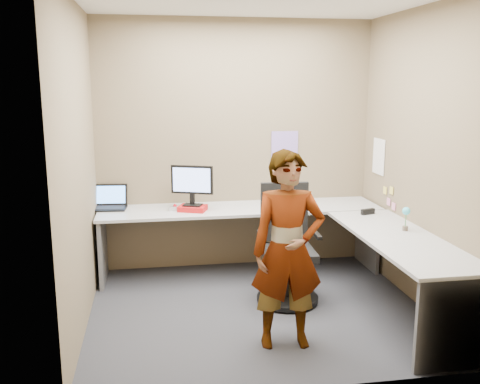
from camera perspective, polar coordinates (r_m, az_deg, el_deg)
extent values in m
plane|color=#28282D|center=(4.98, 1.92, -12.46)|extent=(3.00, 3.00, 0.00)
plane|color=brown|center=(5.86, -0.48, 4.98)|extent=(3.00, 0.00, 3.00)
plane|color=brown|center=(5.11, 18.81, 3.34)|extent=(0.00, 2.70, 2.70)
plane|color=brown|center=(4.55, -16.86, 2.50)|extent=(0.00, 2.70, 2.70)
cube|color=#A5A5A5|center=(5.66, 0.04, -1.81)|extent=(2.96, 0.65, 0.03)
cube|color=#A5A5A5|center=(4.81, 16.69, -4.78)|extent=(0.65, 1.91, 0.03)
cube|color=#59595B|center=(5.71, -14.44, -5.87)|extent=(0.04, 0.60, 0.70)
cube|color=#59595B|center=(6.15, 13.44, -4.55)|extent=(0.04, 0.60, 0.70)
cube|color=#59595B|center=(4.18, 21.97, -13.01)|extent=(0.60, 0.04, 0.70)
cube|color=red|center=(5.52, -5.07, -1.74)|extent=(0.33, 0.28, 0.05)
cube|color=black|center=(5.52, -5.08, -1.39)|extent=(0.22, 0.18, 0.01)
cube|color=black|center=(5.52, -5.11, -0.73)|extent=(0.06, 0.05, 0.11)
cube|color=black|center=(5.48, -5.15, 1.32)|extent=(0.42, 0.18, 0.29)
cube|color=#849FE5|center=(5.46, -5.20, 1.28)|extent=(0.37, 0.14, 0.25)
cube|color=black|center=(5.74, -13.73, -1.71)|extent=(0.36, 0.28, 0.02)
cube|color=black|center=(5.83, -13.59, -0.26)|extent=(0.34, 0.10, 0.22)
cube|color=#4E93F7|center=(5.83, -13.59, -0.26)|extent=(0.30, 0.08, 0.18)
cube|color=#B7B7BC|center=(5.57, -6.96, -1.73)|extent=(0.12, 0.08, 0.04)
sphere|color=red|center=(5.55, -6.96, -1.45)|extent=(0.04, 0.04, 0.04)
cone|color=white|center=(5.63, 3.67, -1.42)|extent=(0.10, 0.10, 0.06)
cube|color=black|center=(5.51, 13.48, -2.04)|extent=(0.16, 0.08, 0.05)
cylinder|color=brown|center=(5.01, 17.21, -3.73)|extent=(0.05, 0.05, 0.04)
cylinder|color=#338C3F|center=(4.99, 17.27, -2.73)|extent=(0.01, 0.01, 0.14)
sphere|color=#46D5F7|center=(4.97, 17.32, -1.95)|extent=(0.07, 0.07, 0.07)
cube|color=#846BB7|center=(5.97, 4.78, 4.57)|extent=(0.30, 0.01, 0.40)
cube|color=white|center=(5.92, 14.58, 3.68)|extent=(0.01, 0.28, 0.38)
cube|color=#F2E059|center=(5.65, 15.85, 0.16)|extent=(0.01, 0.07, 0.07)
cube|color=pink|center=(5.72, 15.57, -1.02)|extent=(0.01, 0.07, 0.07)
cube|color=pink|center=(5.62, 16.07, -1.48)|extent=(0.01, 0.07, 0.07)
cube|color=#F2E059|center=(5.79, 15.21, 0.16)|extent=(0.01, 0.07, 0.07)
cylinder|color=black|center=(5.15, 5.08, -11.18)|extent=(0.58, 0.58, 0.04)
cylinder|color=black|center=(5.06, 5.13, -8.82)|extent=(0.06, 0.06, 0.41)
cube|color=black|center=(4.99, 5.17, -6.49)|extent=(0.50, 0.50, 0.07)
cube|color=black|center=(5.11, 4.74, -2.09)|extent=(0.45, 0.08, 0.57)
cube|color=black|center=(4.89, 2.25, -4.67)|extent=(0.06, 0.31, 0.03)
cube|color=black|center=(4.99, 8.11, -4.45)|extent=(0.06, 0.31, 0.03)
imported|color=#999399|center=(4.13, 5.12, -6.22)|extent=(0.58, 0.40, 1.54)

